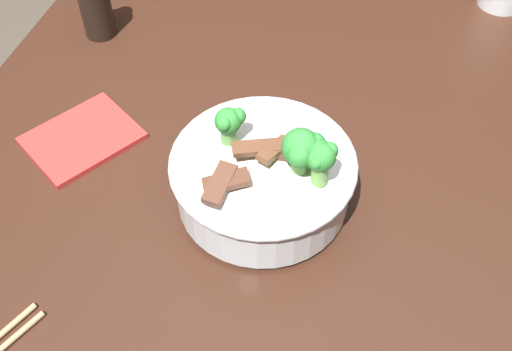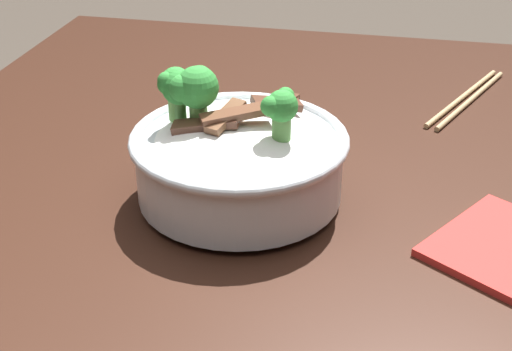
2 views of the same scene
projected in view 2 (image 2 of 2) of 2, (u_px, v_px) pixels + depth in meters
The scene contains 3 objects.
rice_bowl at pixel (238, 154), 0.75m from camera, with size 0.23×0.23×0.14m.
chopsticks_pair at pixel (467, 98), 1.00m from camera, with size 0.22×0.12×0.01m.
folded_napkin at pixel (504, 246), 0.69m from camera, with size 0.14×0.11×0.01m, color red.
Camera 2 is at (-0.48, -0.15, 1.21)m, focal length 50.52 mm.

